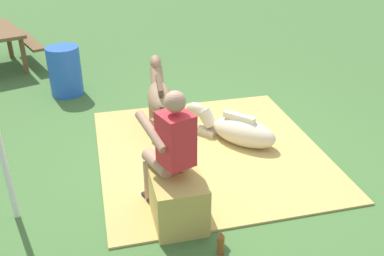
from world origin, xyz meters
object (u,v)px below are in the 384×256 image
at_px(person_seated, 170,147).
at_px(pony_lying, 237,130).
at_px(hay_bale, 178,200).
at_px(water_barrel, 65,71).
at_px(pony_standing, 159,95).
at_px(soda_bottle, 221,243).

bearing_deg(person_seated, pony_lying, -43.07).
xyz_separation_m(hay_bale, pony_lying, (1.37, -1.09, -0.07)).
relative_size(hay_bale, water_barrel, 0.78).
height_order(person_seated, pony_standing, person_seated).
relative_size(pony_standing, soda_bottle, 5.29).
distance_m(pony_lying, water_barrel, 3.14).
bearing_deg(pony_standing, pony_lying, -120.92).
bearing_deg(person_seated, pony_standing, -6.47).
height_order(hay_bale, soda_bottle, hay_bale).
bearing_deg(soda_bottle, pony_lying, -23.10).
bearing_deg(pony_lying, hay_bale, 141.45).
distance_m(person_seated, pony_lying, 1.76).
distance_m(person_seated, soda_bottle, 1.01).
bearing_deg(soda_bottle, person_seated, 24.43).
bearing_deg(water_barrel, pony_standing, -142.77).
bearing_deg(soda_bottle, pony_standing, 2.71).
height_order(hay_bale, pony_lying, hay_bale).
distance_m(hay_bale, soda_bottle, 0.62).
distance_m(person_seated, pony_standing, 1.80).
relative_size(person_seated, pony_standing, 1.04).
height_order(pony_lying, soda_bottle, pony_lying).
bearing_deg(person_seated, soda_bottle, -155.57).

